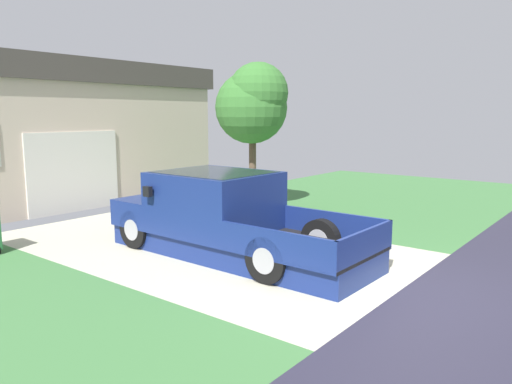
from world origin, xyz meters
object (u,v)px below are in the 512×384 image
(person_with_hat, at_px, (265,201))
(front_yard_tree, at_px, (253,103))
(house_with_garage, at_px, (46,131))
(handbag, at_px, (280,235))
(pickup_truck, at_px, (220,217))

(person_with_hat, relative_size, front_yard_tree, 0.37)
(house_with_garage, bearing_deg, person_with_hat, -91.07)
(person_with_hat, distance_m, front_yard_tree, 4.56)
(house_with_garage, bearing_deg, handbag, -90.35)
(handbag, bearing_deg, person_with_hat, 108.55)
(house_with_garage, bearing_deg, front_yard_tree, -67.39)
(pickup_truck, relative_size, house_with_garage, 0.58)
(handbag, height_order, house_with_garage, house_with_garage)
(house_with_garage, xyz_separation_m, front_yard_tree, (2.77, -6.66, 0.88))
(person_with_hat, relative_size, house_with_garage, 0.16)
(handbag, xyz_separation_m, house_with_garage, (0.06, 9.68, 2.07))
(person_with_hat, bearing_deg, front_yard_tree, -98.62)
(pickup_truck, relative_size, handbag, 11.88)
(handbag, bearing_deg, front_yard_tree, 46.82)
(person_with_hat, relative_size, handbag, 3.39)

